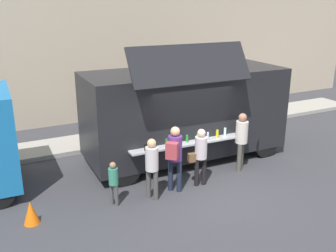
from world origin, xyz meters
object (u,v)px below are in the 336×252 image
traffic_cone_orange (31,212)px  trash_bin (235,112)px  customer_rear_waiting (152,164)px  customer_mid_with_backpack (175,153)px  customer_front_ordering (200,152)px  food_truck_main (185,111)px  customer_extra_browsing (241,137)px  child_near_queue (113,180)px

traffic_cone_orange → trash_bin: (8.66, 4.11, 0.21)m
traffic_cone_orange → customer_rear_waiting: customer_rear_waiting is taller
trash_bin → customer_mid_with_backpack: bearing=-140.1°
trash_bin → customer_front_ordering: (-4.26, -4.20, 0.48)m
traffic_cone_orange → customer_front_ordering: size_ratio=0.34×
food_truck_main → trash_bin: size_ratio=6.47×
trash_bin → customer_mid_with_backpack: size_ratio=0.54×
customer_front_ordering → customer_rear_waiting: customer_rear_waiting is taller
food_truck_main → customer_mid_with_backpack: (-1.39, -1.90, -0.46)m
trash_bin → customer_extra_browsing: customer_extra_browsing is taller
trash_bin → food_truck_main: bearing=-147.6°
customer_front_ordering → food_truck_main: bearing=-9.6°
customer_rear_waiting → customer_mid_with_backpack: bearing=-25.8°
customer_front_ordering → customer_mid_with_backpack: 0.80m
customer_rear_waiting → customer_extra_browsing: (3.08, 0.42, 0.08)m
customer_mid_with_backpack → traffic_cone_orange: bearing=132.2°
trash_bin → customer_extra_browsing: (-2.66, -3.88, 0.57)m
customer_front_ordering → customer_extra_browsing: customer_extra_browsing is taller
child_near_queue → customer_extra_browsing: bearing=-27.5°
traffic_cone_orange → customer_extra_browsing: 6.06m
food_truck_main → customer_front_ordering: size_ratio=3.87×
trash_bin → customer_mid_with_backpack: 6.61m
food_truck_main → customer_rear_waiting: food_truck_main is taller
child_near_queue → customer_mid_with_backpack: bearing=-33.0°
customer_mid_with_backpack → customer_front_ordering: bearing=-45.1°
traffic_cone_orange → child_near_queue: (1.95, -0.06, 0.41)m
trash_bin → customer_rear_waiting: 7.19m
customer_front_ordering → customer_rear_waiting: bearing=102.0°
traffic_cone_orange → customer_extra_browsing: bearing=2.2°
traffic_cone_orange → trash_bin: trash_bin is taller
trash_bin → customer_rear_waiting: customer_rear_waiting is taller
traffic_cone_orange → customer_front_ordering: 4.45m
traffic_cone_orange → child_near_queue: child_near_queue is taller
customer_extra_browsing → child_near_queue: size_ratio=1.53×
food_truck_main → traffic_cone_orange: size_ratio=11.36×
food_truck_main → traffic_cone_orange: food_truck_main is taller
traffic_cone_orange → customer_extra_browsing: size_ratio=0.31×
trash_bin → customer_front_ordering: customer_front_ordering is taller
food_truck_main → child_near_queue: (-3.05, -1.86, -0.87)m
customer_mid_with_backpack → customer_rear_waiting: bearing=140.9°
traffic_cone_orange → trash_bin: bearing=25.4°
traffic_cone_orange → customer_mid_with_backpack: size_ratio=0.31×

